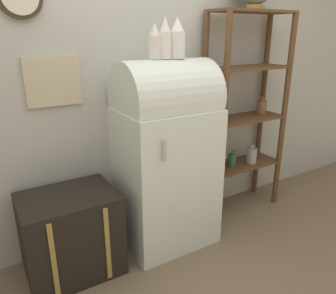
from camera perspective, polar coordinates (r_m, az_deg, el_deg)
The scene contains 8 objects.
ground_plane at distance 2.62m, azimuth 2.94°, elevation -18.27°, with size 12.00×12.00×0.00m, color #7A664C.
wall_back at distance 2.58m, azimuth -3.97°, elevation 13.79°, with size 7.00×0.09×2.70m.
refrigerator at distance 2.47m, azimuth -0.34°, elevation -1.17°, with size 0.69×0.58×1.43m.
suitcase_trunk at distance 2.41m, azimuth -16.51°, elevation -14.32°, with size 0.62×0.48×0.59m.
shelf_unit at distance 2.99m, azimuth 13.38°, elevation 6.57°, with size 0.77×0.32×1.77m.
vase_left at distance 2.28m, azimuth -2.34°, elevation 17.74°, with size 0.09×0.09×0.23m.
vase_center at distance 2.30m, azimuth -0.49°, elevation 18.23°, with size 0.08×0.08×0.27m.
vase_right at distance 2.35m, azimuth 1.62°, elevation 18.24°, with size 0.11×0.11×0.27m.
Camera 1 is at (-1.19, -1.71, 1.59)m, focal length 35.00 mm.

